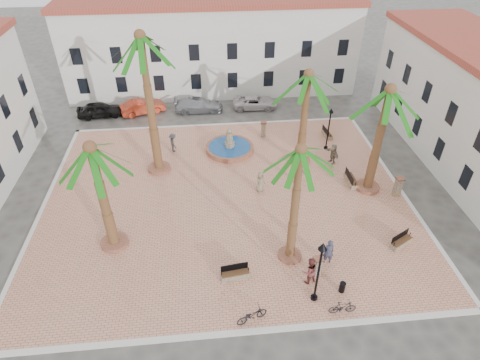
{
  "coord_description": "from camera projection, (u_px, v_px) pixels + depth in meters",
  "views": [
    {
      "loc": [
        -1.27,
        -22.73,
        18.56
      ],
      "look_at": [
        1.0,
        0.0,
        1.6
      ],
      "focal_mm": 30.0,
      "sensor_mm": 36.0,
      "label": 1
    }
  ],
  "objects": [
    {
      "name": "bench_s",
      "position": [
        235.0,
        274.0,
        23.12
      ],
      "size": [
        1.75,
        0.73,
        0.89
      ],
      "rotation": [
        0.0,
        0.0,
        0.13
      ],
      "color": "gray",
      "rests_on": "plaza"
    },
    {
      "name": "bollard_e",
      "position": [
        398.0,
        186.0,
        28.95
      ],
      "size": [
        0.61,
        0.61,
        1.54
      ],
      "rotation": [
        0.0,
        0.0,
        0.11
      ],
      "color": "gray",
      "rests_on": "plaza"
    },
    {
      "name": "kerb_w",
      "position": [
        43.0,
        209.0,
        28.24
      ],
      "size": [
        0.3,
        22.3,
        0.16
      ],
      "primitive_type": "cube",
      "color": "silver",
      "rests_on": "ground"
    },
    {
      "name": "bicycle_a",
      "position": [
        252.0,
        315.0,
        20.7
      ],
      "size": [
        1.81,
        1.14,
        0.9
      ],
      "primitive_type": "imported",
      "rotation": [
        0.0,
        0.0,
        1.91
      ],
      "color": "black",
      "rests_on": "plaza"
    },
    {
      "name": "bench_ne",
      "position": [
        327.0,
        134.0,
        36.09
      ],
      "size": [
        0.63,
        1.62,
        0.84
      ],
      "rotation": [
        0.0,
        0.0,
        1.66
      ],
      "color": "gray",
      "rests_on": "plaza"
    },
    {
      "name": "palm_nw",
      "position": [
        142.0,
        52.0,
        26.38
      ],
      "size": [
        5.79,
        5.79,
        10.94
      ],
      "color": "#A76148",
      "rests_on": "plaza"
    },
    {
      "name": "bollard_se",
      "position": [
        317.0,
        266.0,
        23.0
      ],
      "size": [
        0.6,
        0.6,
        1.38
      ],
      "rotation": [
        0.0,
        0.0,
        0.25
      ],
      "color": "gray",
      "rests_on": "plaza"
    },
    {
      "name": "fountain",
      "position": [
        230.0,
        147.0,
        34.16
      ],
      "size": [
        4.06,
        4.06,
        2.1
      ],
      "color": "#A76148",
      "rests_on": "plaza"
    },
    {
      "name": "kerb_e",
      "position": [
        398.0,
        187.0,
        30.31
      ],
      "size": [
        0.3,
        22.3,
        0.16
      ],
      "primitive_type": "cube",
      "color": "silver",
      "rests_on": "ground"
    },
    {
      "name": "cyclist_a",
      "position": [
        328.0,
        252.0,
        23.66
      ],
      "size": [
        0.68,
        0.46,
        1.81
      ],
      "primitive_type": "imported",
      "rotation": [
        0.0,
        0.0,
        3.1
      ],
      "color": "#33354E",
      "rests_on": "plaza"
    },
    {
      "name": "car_black",
      "position": [
        100.0,
        110.0,
        39.19
      ],
      "size": [
        4.47,
        2.24,
        1.46
      ],
      "primitive_type": "imported",
      "rotation": [
        0.0,
        0.0,
        1.69
      ],
      "color": "black",
      "rests_on": "ground"
    },
    {
      "name": "pedestrian_east",
      "position": [
        333.0,
        154.0,
        32.33
      ],
      "size": [
        1.0,
        1.64,
        1.68
      ],
      "primitive_type": "imported",
      "rotation": [
        0.0,
        0.0,
        -1.22
      ],
      "color": "gray",
      "rests_on": "plaza"
    },
    {
      "name": "building_north",
      "position": [
        212.0,
        45.0,
        42.46
      ],
      "size": [
        30.4,
        7.4,
        9.5
      ],
      "color": "white",
      "rests_on": "ground"
    },
    {
      "name": "ground",
      "position": [
        226.0,
        198.0,
        29.32
      ],
      "size": [
        120.0,
        120.0,
        0.0
      ],
      "primitive_type": "plane",
      "color": "#56544F",
      "rests_on": "ground"
    },
    {
      "name": "palm_ne",
      "position": [
        308.0,
        85.0,
        29.0
      ],
      "size": [
        5.48,
        5.48,
        7.89
      ],
      "color": "#A76148",
      "rests_on": "plaza"
    },
    {
      "name": "bench_se",
      "position": [
        401.0,
        242.0,
        25.21
      ],
      "size": [
        1.68,
        1.23,
        0.86
      ],
      "rotation": [
        0.0,
        0.0,
        0.5
      ],
      "color": "gray",
      "rests_on": "plaza"
    },
    {
      "name": "litter_bin",
      "position": [
        342.0,
        287.0,
        22.29
      ],
      "size": [
        0.34,
        0.34,
        0.66
      ],
      "primitive_type": "cylinder",
      "color": "black",
      "rests_on": "plaza"
    },
    {
      "name": "palm_sw",
      "position": [
        93.0,
        161.0,
        21.68
      ],
      "size": [
        5.59,
        5.59,
        7.57
      ],
      "color": "#A76148",
      "rests_on": "plaza"
    },
    {
      "name": "pedestrian_fountain_b",
      "position": [
        297.0,
        173.0,
        30.18
      ],
      "size": [
        1.08,
        0.7,
        1.71
      ],
      "primitive_type": "imported",
      "rotation": [
        0.0,
        0.0,
        -0.3
      ],
      "color": "#38405E",
      "rests_on": "plaza"
    },
    {
      "name": "cyclist_b",
      "position": [
        309.0,
        271.0,
        22.5
      ],
      "size": [
        1.04,
        0.92,
        1.8
      ],
      "primitive_type": "imported",
      "rotation": [
        0.0,
        0.0,
        3.46
      ],
      "color": "brown",
      "rests_on": "plaza"
    },
    {
      "name": "kerb_s",
      "position": [
        242.0,
        332.0,
        20.49
      ],
      "size": [
        26.3,
        0.3,
        0.16
      ],
      "primitive_type": "cube",
      "color": "silver",
      "rests_on": "ground"
    },
    {
      "name": "plaza",
      "position": [
        226.0,
        198.0,
        29.28
      ],
      "size": [
        26.0,
        22.0,
        0.15
      ],
      "primitive_type": "cube",
      "color": "#E29475",
      "rests_on": "ground"
    },
    {
      "name": "lamppost_e",
      "position": [
        330.0,
        122.0,
        33.06
      ],
      "size": [
        0.41,
        0.41,
        3.79
      ],
      "color": "black",
      "rests_on": "plaza"
    },
    {
      "name": "car_white",
      "position": [
        255.0,
        102.0,
        40.75
      ],
      "size": [
        4.57,
        2.29,
        1.24
      ],
      "primitive_type": "imported",
      "rotation": [
        0.0,
        0.0,
        1.52
      ],
      "color": "silver",
      "rests_on": "ground"
    },
    {
      "name": "lamppost_s",
      "position": [
        320.0,
        262.0,
        20.34
      ],
      "size": [
        0.47,
        0.47,
        4.3
      ],
      "color": "black",
      "rests_on": "plaza"
    },
    {
      "name": "car_red",
      "position": [
        143.0,
        107.0,
        39.77
      ],
      "size": [
        4.59,
        2.84,
        1.43
      ],
      "primitive_type": "imported",
      "rotation": [
        0.0,
        0.0,
        1.9
      ],
      "color": "#B3321A",
      "rests_on": "ground"
    },
    {
      "name": "car_silver",
      "position": [
        199.0,
        105.0,
        40.13
      ],
      "size": [
        4.87,
        2.08,
        1.4
      ],
      "primitive_type": "imported",
      "rotation": [
        0.0,
        0.0,
        1.55
      ],
      "color": "#9A9BA2",
      "rests_on": "ground"
    },
    {
      "name": "bicycle_b",
      "position": [
        343.0,
        307.0,
        21.09
      ],
      "size": [
        1.5,
        0.43,
        0.9
      ],
      "primitive_type": "imported",
      "rotation": [
        0.0,
        0.0,
        1.56
      ],
      "color": "black",
      "rests_on": "plaza"
    },
    {
      "name": "palm_e",
      "position": [
        387.0,
        103.0,
        25.88
      ],
      "size": [
        5.69,
        5.69,
        8.31
      ],
      "color": "#A76148",
      "rests_on": "plaza"
    },
    {
      "name": "palm_s",
      "position": [
        300.0,
        163.0,
        20.45
      ],
      "size": [
        4.67,
        4.67,
        8.06
      ],
      "color": "#A76148",
      "rests_on": "plaza"
    },
    {
      "name": "kerb_n",
      "position": [
        218.0,
        125.0,
        38.06
      ],
      "size": [
        26.3,
        0.3,
        0.16
      ],
      "primitive_type": "cube",
      "color": "silver",
      "rests_on": "ground"
    },
    {
      "name": "pedestrian_fountain_a",
      "position": [
        260.0,
        182.0,
        29.32
      ],
      "size": [
        0.95,
        0.92,
        1.65
      ],
      "primitive_type": "imported",
      "rotation": [
        0.0,
        0.0,
        0.71
      ],
      "color": "#86775B",
      "rests_on": "plaza"
    },
    {
      "name": "pedestrian_north",
      "position": [
        173.0,
        143.0,
        33.73
      ],
      "size": [
        0.94,
        1.22,
        1.66
      ],
      "primitive_type": "imported",
      "rotation": [
        0.0,
        0.0,
        1.91
      ],
      "color": "#444449",
      "rests_on": "plaza"
    },
    {
      "name": "bench_e",
      "position": [
        351.0,
        180.0,
        30.4
      ],
      "size": [
        0.55,
        1.8,
        0.95
      ],
      "rotation": [
        0.0,
        0.0,
        1.57
      ],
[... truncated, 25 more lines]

